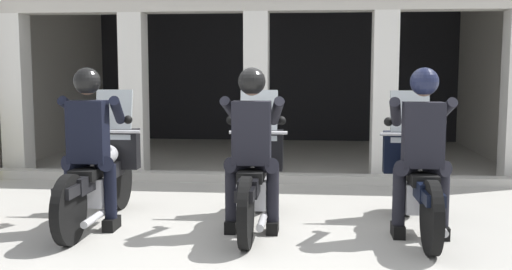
{
  "coord_description": "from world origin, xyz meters",
  "views": [
    {
      "loc": [
        0.57,
        -5.68,
        1.57
      ],
      "look_at": [
        0.0,
        0.3,
        0.9
      ],
      "focal_mm": 41.62,
      "sensor_mm": 36.0,
      "label": 1
    }
  ],
  "objects": [
    {
      "name": "police_officer_center",
      "position": [
        0.0,
        -0.11,
        0.94
      ],
      "size": [
        0.63,
        0.61,
        1.58
      ],
      "rotation": [
        0.0,
        0.0,
        0.32
      ],
      "color": "black",
      "rests_on": "ground"
    },
    {
      "name": "motorcycle_left",
      "position": [
        -1.58,
        0.14,
        0.5
      ],
      "size": [
        0.62,
        2.04,
        1.35
      ],
      "rotation": [
        0.0,
        0.0,
        0.33
      ],
      "color": "black",
      "rests_on": "ground"
    },
    {
      "name": "station_building",
      "position": [
        -0.24,
        5.43,
        1.89
      ],
      "size": [
        8.42,
        5.11,
        2.98
      ],
      "color": "black",
      "rests_on": "ground"
    },
    {
      "name": "ground_plane",
      "position": [
        0.0,
        3.0,
        0.0
      ],
      "size": [
        80.0,
        80.0,
        0.0
      ],
      "primitive_type": "plane",
      "color": "#A8A59E"
    },
    {
      "name": "kerb_strip",
      "position": [
        -0.24,
        2.43,
        0.06
      ],
      "size": [
        7.92,
        0.24,
        0.12
      ],
      "primitive_type": "cube",
      "color": "#B7B5AD",
      "rests_on": "ground"
    },
    {
      "name": "motorcycle_right",
      "position": [
        1.58,
        0.15,
        0.5
      ],
      "size": [
        0.62,
        2.04,
        1.35
      ],
      "rotation": [
        0.0,
        0.0,
        0.22
      ],
      "color": "black",
      "rests_on": "ground"
    },
    {
      "name": "police_officer_left",
      "position": [
        -1.58,
        -0.15,
        0.94
      ],
      "size": [
        0.63,
        0.61,
        1.58
      ],
      "rotation": [
        0.0,
        0.0,
        0.33
      ],
      "color": "black",
      "rests_on": "ground"
    },
    {
      "name": "motorcycle_center",
      "position": [
        0.0,
        0.18,
        0.5
      ],
      "size": [
        0.62,
        2.04,
        1.35
      ],
      "rotation": [
        0.0,
        0.0,
        0.32
      ],
      "color": "black",
      "rests_on": "ground"
    },
    {
      "name": "police_officer_right",
      "position": [
        1.58,
        -0.13,
        0.94
      ],
      "size": [
        0.63,
        0.61,
        1.58
      ],
      "rotation": [
        0.0,
        0.0,
        0.22
      ],
      "color": "black",
      "rests_on": "ground"
    }
  ]
}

